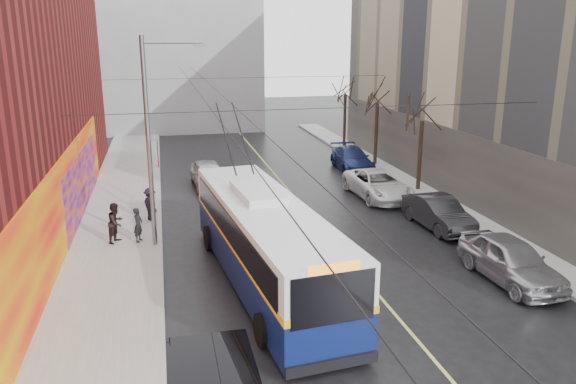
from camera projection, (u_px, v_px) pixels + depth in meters
name	position (u px, v px, depth m)	size (l,w,h in m)	color
ground	(373.00, 350.00, 16.60)	(140.00, 140.00, 0.00)	black
sidewalk_left	(118.00, 233.00, 26.14)	(4.00, 60.00, 0.15)	gray
sidewalk_right	(451.00, 209.00, 29.77)	(2.00, 60.00, 0.15)	gray
lane_line	(305.00, 209.00, 30.07)	(0.12, 50.00, 0.01)	#BFB74C
building_right	(575.00, 54.00, 31.22)	(14.06, 36.00, 16.00)	tan
building_far	(153.00, 35.00, 55.15)	(20.50, 12.10, 18.00)	gray
streetlight_pole	(152.00, 138.00, 23.38)	(2.65, 0.60, 9.00)	slate
catenary_wires	(224.00, 92.00, 28.25)	(18.00, 60.00, 0.22)	black
tree_near	(423.00, 108.00, 32.21)	(3.20, 3.20, 6.40)	black
tree_mid	(378.00, 91.00, 38.71)	(3.20, 3.20, 6.68)	black
tree_far	(346.00, 85.00, 45.31)	(3.20, 3.20, 6.57)	black
puddle	(205.00, 360.00, 16.06)	(2.77, 3.04, 0.01)	black
pigeons_flying	(241.00, 81.00, 23.21)	(2.26, 3.32, 2.76)	slate
trolleybus	(266.00, 241.00, 20.61)	(4.02, 12.96, 6.07)	#091449
parked_car_a	(511.00, 260.00, 21.07)	(1.98, 4.92, 1.68)	#A1A1A5
parked_car_b	(438.00, 213.00, 26.93)	(1.62, 4.65, 1.53)	#252528
parked_car_c	(378.00, 184.00, 32.01)	(2.56, 5.55, 1.54)	white
parked_car_d	(352.00, 159.00, 38.79)	(2.12, 5.22, 1.51)	navy
following_car	(208.00, 174.00, 34.35)	(1.87, 4.65, 1.58)	silver
pedestrian_a	(138.00, 225.00, 24.73)	(0.56, 0.37, 1.54)	black
pedestrian_b	(116.00, 223.00, 24.64)	(0.87, 0.68, 1.80)	black
pedestrian_c	(150.00, 204.00, 27.59)	(1.06, 0.61, 1.64)	black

